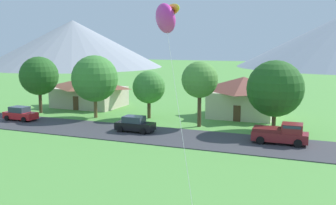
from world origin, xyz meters
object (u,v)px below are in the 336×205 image
at_px(house_leftmost, 90,91).
at_px(tree_near_right, 95,79).
at_px(house_left_center, 243,96).
at_px(tree_right_of_center, 200,80).
at_px(tree_left_of_center, 275,89).
at_px(tree_center, 39,76).
at_px(tree_near_left, 149,87).
at_px(pickup_truck_maroon_west_side, 281,133).
at_px(kite_flyer_with_kite, 166,21).
at_px(parked_car_black_mid_west, 135,124).
at_px(parked_car_red_west_end, 20,114).

bearing_deg(house_leftmost, tree_near_right, -52.59).
distance_m(house_left_center, tree_right_of_center, 9.36).
xyz_separation_m(tree_left_of_center, tree_near_right, (-22.40, -0.38, 0.35)).
bearing_deg(tree_right_of_center, tree_left_of_center, 4.38).
distance_m(house_leftmost, tree_center, 8.43).
distance_m(tree_near_left, pickup_truck_maroon_west_side, 18.86).
bearing_deg(kite_flyer_with_kite, pickup_truck_maroon_west_side, 72.51).
distance_m(house_leftmost, tree_left_of_center, 29.08).
bearing_deg(pickup_truck_maroon_west_side, tree_right_of_center, 153.91).
height_order(tree_center, pickup_truck_maroon_west_side, tree_center).
bearing_deg(tree_near_left, pickup_truck_maroon_west_side, -22.76).
bearing_deg(tree_right_of_center, tree_near_left, 161.79).
bearing_deg(parked_car_black_mid_west, tree_near_right, 146.47).
xyz_separation_m(parked_car_black_mid_west, kite_flyer_with_kite, (10.11, -15.82, 9.98)).
relative_size(house_leftmost, tree_near_right, 1.28).
bearing_deg(tree_left_of_center, tree_near_left, 173.39).
xyz_separation_m(tree_near_left, parked_car_red_west_end, (-14.21, -7.42, -3.14)).
bearing_deg(kite_flyer_with_kite, tree_center, 141.87).
xyz_separation_m(house_leftmost, pickup_truck_maroon_west_side, (29.47, -12.45, -1.28)).
height_order(tree_near_right, parked_car_black_mid_west, tree_near_right).
bearing_deg(house_leftmost, parked_car_black_mid_west, -42.68).
xyz_separation_m(house_left_center, kite_flyer_with_kite, (1.05, -29.45, 8.14)).
height_order(parked_car_red_west_end, kite_flyer_with_kite, kite_flyer_with_kite).
bearing_deg(kite_flyer_with_kite, house_leftmost, 130.05).
bearing_deg(pickup_truck_maroon_west_side, tree_near_right, 168.13).
height_order(tree_near_left, parked_car_red_west_end, tree_near_left).
height_order(tree_near_left, kite_flyer_with_kite, kite_flyer_with_kite).
height_order(house_left_center, tree_near_right, tree_near_right).
relative_size(pickup_truck_maroon_west_side, kite_flyer_with_kite, 0.44).
distance_m(tree_left_of_center, parked_car_black_mid_west, 15.65).
height_order(house_leftmost, tree_near_left, tree_near_left).
bearing_deg(parked_car_black_mid_west, tree_left_of_center, 23.27).
xyz_separation_m(tree_right_of_center, tree_near_right, (-14.09, 0.26, -0.35)).
height_order(tree_center, parked_car_red_west_end, tree_center).
bearing_deg(house_leftmost, house_left_center, 1.36).
bearing_deg(tree_near_right, parked_car_black_mid_west, -33.53).
distance_m(tree_near_right, parked_car_black_mid_west, 11.00).
bearing_deg(house_leftmost, tree_near_left, -23.12).
bearing_deg(tree_left_of_center, parked_car_red_west_end, -169.45).
bearing_deg(parked_car_red_west_end, tree_left_of_center, 10.55).
bearing_deg(tree_center, tree_near_right, -1.34).
relative_size(house_left_center, tree_near_right, 1.09).
relative_size(tree_center, pickup_truck_maroon_west_side, 1.48).
bearing_deg(tree_left_of_center, tree_right_of_center, -175.62).
distance_m(house_left_center, tree_near_right, 19.42).
bearing_deg(tree_right_of_center, house_leftmost, 158.70).
relative_size(tree_right_of_center, parked_car_red_west_end, 1.78).
bearing_deg(tree_center, house_left_center, 16.39).
distance_m(house_leftmost, pickup_truck_maroon_west_side, 32.02).
xyz_separation_m(house_leftmost, tree_left_of_center, (28.11, -7.08, 2.39)).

